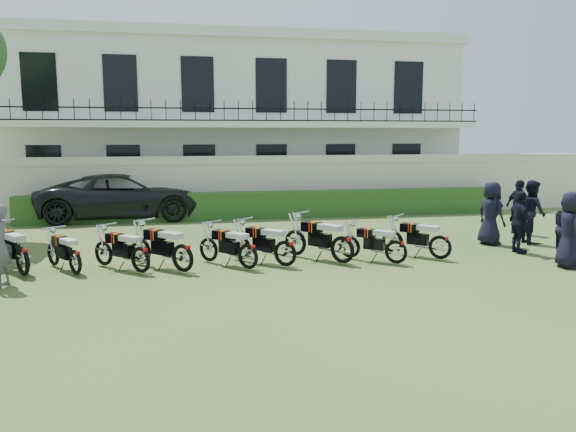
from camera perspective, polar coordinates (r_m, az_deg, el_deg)
name	(u,v)px	position (r m, az deg, el deg)	size (l,w,h in m)	color
ground	(275,262)	(13.93, -1.31, -4.72)	(100.00, 100.00, 0.00)	#335220
perimeter_wall	(241,185)	(21.59, -4.79, 3.11)	(30.00, 0.35, 2.30)	beige
hedge	(270,205)	(21.00, -1.82, 1.14)	(18.00, 0.60, 1.00)	#1C4318
building	(228,121)	(27.43, -6.16, 9.54)	(20.40, 9.60, 7.40)	white
motorcycle_1	(22,254)	(13.75, -25.38, -3.52)	(1.25, 1.75, 1.12)	black
motorcycle_2	(75,256)	(13.43, -20.83, -3.83)	(1.06, 1.51, 0.96)	black
motorcycle_3	(140,253)	(13.13, -14.77, -3.70)	(1.41, 1.38, 1.03)	black
motorcycle_4	(183,251)	(12.98, -10.67, -3.52)	(1.52, 1.52, 1.12)	black
motorcycle_5	(248,250)	(13.08, -4.09, -3.48)	(1.33, 1.46, 1.03)	black
motorcycle_6	(285,247)	(13.31, -0.28, -3.17)	(1.49, 1.40, 1.06)	black
motorcycle_7	(342,243)	(13.65, 5.55, -2.74)	(1.45, 1.67, 1.15)	black
motorcycle_8	(396,246)	(13.85, 10.94, -3.03)	(1.41, 1.26, 0.98)	black
motorcycle_9	(440,241)	(14.58, 15.22, -2.51)	(1.38, 1.43, 1.03)	black
suv	(124,196)	(21.66, -16.31, 1.96)	(2.82, 6.11, 1.70)	black
officer_0	(570,230)	(14.81, 26.72, -1.26)	(0.89, 0.58, 1.81)	black
officer_1	(567,227)	(15.79, 26.47, -1.05)	(0.79, 0.61, 1.62)	black
officer_2	(520,222)	(16.03, 22.47, -0.58)	(0.98, 0.41, 1.67)	black
officer_3	(491,213)	(16.98, 19.92, 0.26)	(0.88, 0.57, 1.81)	black
officer_4	(532,212)	(17.61, 23.50, 0.40)	(0.89, 0.70, 1.84)	black
officer_5	(519,207)	(19.09, 22.39, 0.85)	(1.01, 0.42, 1.72)	black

